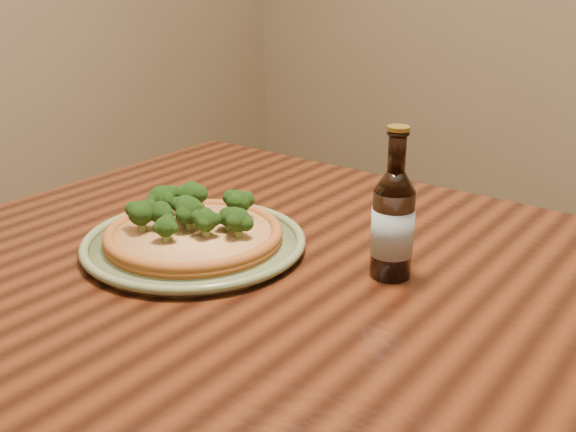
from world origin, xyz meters
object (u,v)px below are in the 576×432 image
Objects in this scene: beer_bottle at (393,223)px; pizza at (193,230)px; plate at (194,242)px; table at (441,380)px.

pizza is at bearing -153.27° from beer_bottle.
beer_bottle is (0.28, 0.10, 0.07)m from plate.
beer_bottle reaches higher than table.
plate is (-0.39, -0.04, 0.10)m from table.
plate is at bearing -33.98° from pizza.
beer_bottle is at bearing 19.14° from plate.
table is at bearing 5.72° from plate.
beer_bottle reaches higher than pizza.
plate is 0.30m from beer_bottle.
pizza is 0.30m from beer_bottle.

